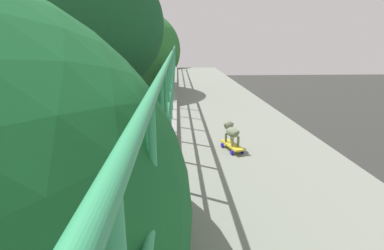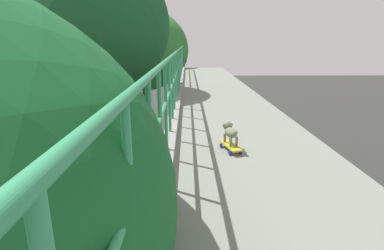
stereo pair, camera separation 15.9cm
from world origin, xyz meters
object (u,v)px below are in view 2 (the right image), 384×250
car_silver_fifth (91,186)px  small_dog (230,131)px  city_bus (85,109)px  toy_skateboard (231,146)px

car_silver_fifth → small_dog: bearing=-58.2°
car_silver_fifth → city_bus: city_bus is taller
city_bus → small_dog: 20.68m
car_silver_fifth → toy_skateboard: size_ratio=8.38×
car_silver_fifth → small_dog: small_dog is taller
toy_skateboard → small_dog: (-0.01, 0.06, 0.21)m
toy_skateboard → car_silver_fifth: bearing=121.7°
car_silver_fifth → small_dog: (4.90, -7.89, 4.91)m
city_bus → toy_skateboard: size_ratio=20.40×
small_dog → car_silver_fifth: bearing=121.8°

